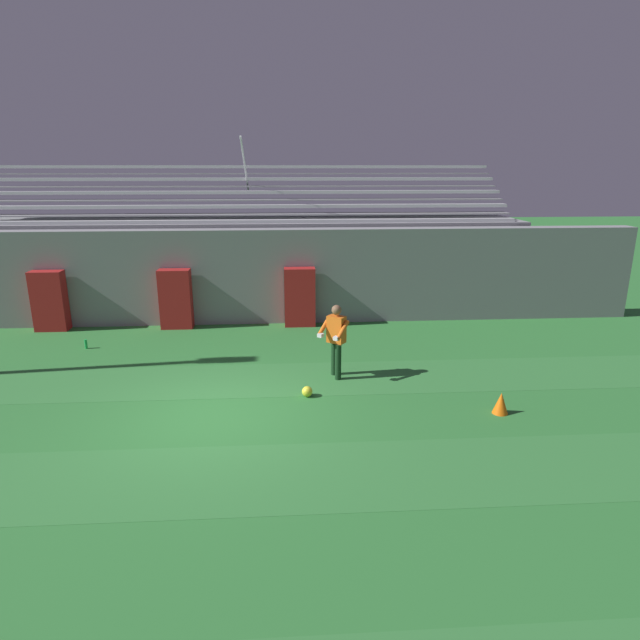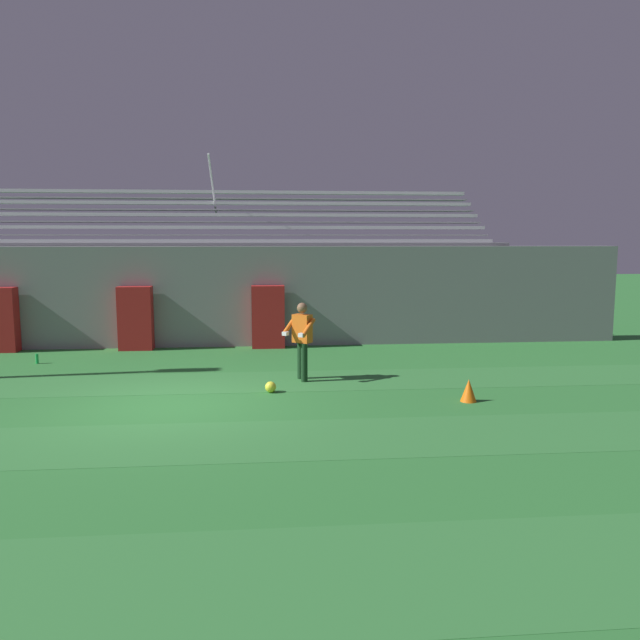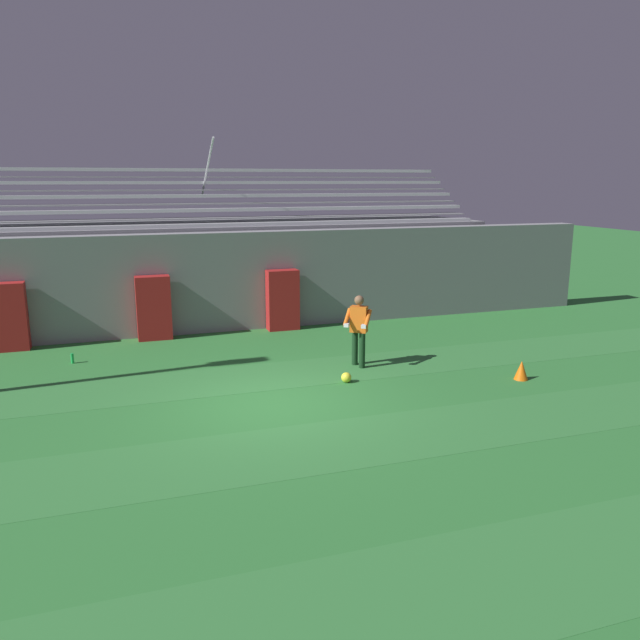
{
  "view_description": "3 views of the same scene",
  "coord_description": "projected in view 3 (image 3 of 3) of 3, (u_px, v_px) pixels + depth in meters",
  "views": [
    {
      "loc": [
        1.39,
        -9.32,
        4.56
      ],
      "look_at": [
        2.05,
        0.75,
        1.65
      ],
      "focal_mm": 30.0,
      "sensor_mm": 36.0,
      "label": 1
    },
    {
      "loc": [
        1.67,
        -11.22,
        3.01
      ],
      "look_at": [
        2.76,
        0.69,
        1.45
      ],
      "focal_mm": 35.0,
      "sensor_mm": 36.0,
      "label": 2
    },
    {
      "loc": [
        -2.79,
        -11.04,
        4.21
      ],
      "look_at": [
        1.63,
        2.08,
        1.11
      ],
      "focal_mm": 35.0,
      "sensor_mm": 36.0,
      "label": 3
    }
  ],
  "objects": [
    {
      "name": "padding_pillar_gate_right",
      "position": [
        283.0,
        300.0,
        17.87
      ],
      "size": [
        0.9,
        0.44,
        1.73
      ],
      "primitive_type": "cube",
      "color": "#B21E1E",
      "rests_on": "ground"
    },
    {
      "name": "turf_stripe_far",
      "position": [
        254.0,
        377.0,
        13.65
      ],
      "size": [
        28.0,
        1.95,
        0.01
      ],
      "primitive_type": "cube",
      "color": "#337A38",
      "rests_on": "ground"
    },
    {
      "name": "turf_stripe_near",
      "position": [
        420.0,
        597.0,
        6.45
      ],
      "size": [
        28.0,
        1.95,
        0.01
      ],
      "primitive_type": "cube",
      "color": "#337A38",
      "rests_on": "ground"
    },
    {
      "name": "back_wall",
      "position": [
        216.0,
        282.0,
        17.71
      ],
      "size": [
        24.0,
        0.6,
        2.8
      ],
      "primitive_type": "cube",
      "color": "gray",
      "rests_on": "ground"
    },
    {
      "name": "bleacher_stand",
      "position": [
        204.0,
        268.0,
        19.85
      ],
      "size": [
        18.0,
        4.05,
        5.43
      ],
      "color": "gray",
      "rests_on": "ground"
    },
    {
      "name": "water_bottle",
      "position": [
        72.0,
        358.0,
        14.67
      ],
      "size": [
        0.07,
        0.07,
        0.24
      ],
      "primitive_type": "cylinder",
      "color": "green",
      "rests_on": "ground"
    },
    {
      "name": "goalkeeper",
      "position": [
        359.0,
        326.0,
        14.25
      ],
      "size": [
        0.74,
        0.72,
        1.67
      ],
      "color": "#143319",
      "rests_on": "ground"
    },
    {
      "name": "traffic_cone",
      "position": [
        521.0,
        370.0,
        13.46
      ],
      "size": [
        0.3,
        0.3,
        0.42
      ],
      "primitive_type": "cone",
      "color": "orange",
      "rests_on": "ground"
    },
    {
      "name": "soccer_ball",
      "position": [
        346.0,
        377.0,
        13.29
      ],
      "size": [
        0.22,
        0.22,
        0.22
      ],
      "primitive_type": "sphere",
      "color": "yellow",
      "rests_on": "ground"
    },
    {
      "name": "ground_plane",
      "position": [
        274.0,
        404.0,
        12.0
      ],
      "size": [
        80.0,
        80.0,
        0.0
      ],
      "primitive_type": "plane",
      "color": "#2D7533"
    },
    {
      "name": "turf_stripe_mid",
      "position": [
        307.0,
        448.0,
        10.05
      ],
      "size": [
        28.0,
        1.95,
        0.01
      ],
      "primitive_type": "cube",
      "color": "#337A38",
      "rests_on": "ground"
    },
    {
      "name": "padding_pillar_gate_left",
      "position": [
        154.0,
        308.0,
        16.76
      ],
      "size": [
        0.9,
        0.44,
        1.73
      ],
      "primitive_type": "cube",
      "color": "#B21E1E",
      "rests_on": "ground"
    },
    {
      "name": "padding_pillar_far_left",
      "position": [
        8.0,
        317.0,
        15.65
      ],
      "size": [
        0.9,
        0.44,
        1.73
      ],
      "primitive_type": "cube",
      "color": "#B21E1E",
      "rests_on": "ground"
    }
  ]
}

